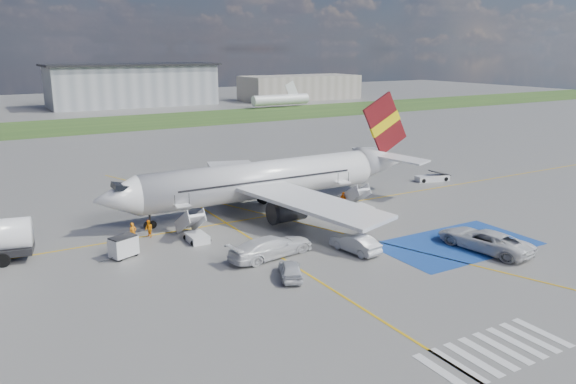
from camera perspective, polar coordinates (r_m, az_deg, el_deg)
name	(u,v)px	position (r m, az deg, el deg)	size (l,w,h in m)	color
ground	(338,251)	(48.32, 5.07, -5.95)	(400.00, 400.00, 0.00)	#60605E
grass_strip	(95,125)	(135.45, -19.03, 6.47)	(400.00, 30.00, 0.01)	#2D4C1E
taxiway_line_main	(270,216)	(57.98, -1.81, -2.41)	(120.00, 0.20, 0.01)	gold
taxiway_line_cross	(364,309)	(38.20, 7.69, -11.72)	(0.20, 60.00, 0.01)	gold
taxiway_line_diag	(270,216)	(57.98, -1.81, -2.41)	(0.20, 60.00, 0.01)	gold
staging_box	(457,244)	(51.84, 16.77, -5.09)	(14.00, 8.00, 0.01)	navy
crosswalk	(495,351)	(35.26, 20.29, -14.90)	(9.00, 4.00, 0.01)	silver
terminal_centre	(133,86)	(178.28, -15.51, 10.38)	(48.00, 18.00, 12.00)	gray
terminal_east	(300,87)	(193.96, 1.22, 10.57)	(40.00, 16.00, 8.00)	gray
airliner	(273,178)	(59.51, -1.49, 1.40)	(36.81, 32.95, 11.92)	silver
airstairs_fwd	(195,234)	(51.15, -9.42, -4.19)	(1.90, 5.20, 3.60)	silver
airstairs_aft	(360,205)	(59.91, 7.29, -1.36)	(1.90, 5.20, 3.60)	silver
gpu_cart	(123,248)	(48.34, -16.37, -5.46)	(2.52, 2.07, 1.81)	silver
belt_loader	(432,178)	(75.49, 14.45, 1.36)	(4.89, 2.57, 1.41)	silver
car_silver_a	(291,269)	(42.43, 0.27, -7.86)	(1.60, 3.98, 1.36)	silver
car_silver_b	(355,243)	(47.90, 6.83, -5.18)	(1.66, 4.76, 1.57)	#A7AAAE
van_white_a	(484,237)	(50.79, 19.32, -4.29)	(2.92, 6.33, 2.37)	silver
van_white_b	(272,243)	(46.43, -1.69, -5.24)	(2.39, 5.88, 2.30)	silver
crew_fwd	(133,233)	(51.68, -15.47, -3.99)	(0.67, 0.44, 1.83)	orange
crew_nose	(149,229)	(52.75, -13.96, -3.65)	(0.78, 0.61, 1.61)	orange
crew_aft	(343,200)	(60.47, 5.62, -0.85)	(1.10, 0.46, 1.87)	orange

